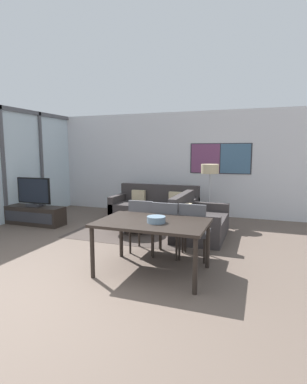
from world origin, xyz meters
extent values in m
plane|color=brown|center=(0.00, 0.00, 0.00)|extent=(24.00, 24.00, 0.00)
cube|color=silver|center=(0.00, 5.25, 1.40)|extent=(7.82, 0.06, 2.80)
cube|color=#2D2D33|center=(1.33, 5.21, 1.55)|extent=(1.59, 0.01, 0.80)
cube|color=#753D66|center=(0.95, 5.20, 1.55)|extent=(0.76, 0.02, 0.76)
cube|color=#426684|center=(1.72, 5.20, 1.55)|extent=(0.76, 0.02, 0.76)
cube|color=silver|center=(-3.41, 2.62, 1.40)|extent=(0.02, 5.25, 2.80)
cube|color=#515156|center=(-3.38, 2.62, 1.40)|extent=(0.07, 0.08, 2.80)
cube|color=#515156|center=(-3.38, 3.94, 1.40)|extent=(0.07, 0.08, 2.80)
cube|color=#473D38|center=(-0.15, 2.90, 0.00)|extent=(2.63, 1.69, 0.01)
cube|color=black|center=(-2.68, 2.81, 0.22)|extent=(1.47, 0.46, 0.44)
cube|color=#2D2D33|center=(-2.68, 2.57, 0.22)|extent=(1.36, 0.01, 0.24)
cube|color=#2D2D33|center=(-2.68, 2.81, 0.46)|extent=(0.36, 0.20, 0.05)
cube|color=#2D2D33|center=(-2.68, 2.81, 0.53)|extent=(0.06, 0.03, 0.08)
cube|color=black|center=(-2.68, 2.81, 0.82)|extent=(0.92, 0.04, 0.62)
cube|color=black|center=(-2.68, 2.78, 0.82)|extent=(0.85, 0.01, 0.55)
cube|color=#383333|center=(-0.15, 4.19, 0.21)|extent=(2.14, 0.96, 0.42)
cube|color=#383333|center=(-0.15, 4.58, 0.43)|extent=(2.14, 0.16, 0.87)
cube|color=#383333|center=(-1.15, 4.19, 0.30)|extent=(0.14, 0.96, 0.60)
cube|color=#383333|center=(0.85, 4.19, 0.30)|extent=(0.14, 0.96, 0.60)
cube|color=#C6B289|center=(-0.66, 4.40, 0.57)|extent=(0.36, 0.12, 0.30)
cube|color=#C6B289|center=(0.37, 4.40, 0.57)|extent=(0.36, 0.12, 0.30)
cube|color=#383333|center=(1.27, 3.09, 0.21)|extent=(0.96, 1.51, 0.42)
cube|color=#383333|center=(0.87, 3.09, 0.43)|extent=(0.16, 1.51, 0.87)
cube|color=#383333|center=(1.27, 2.40, 0.30)|extent=(0.96, 0.14, 0.60)
cube|color=#383333|center=(1.27, 3.77, 0.30)|extent=(0.96, 0.14, 0.60)
cube|color=#C6B289|center=(1.05, 2.75, 0.57)|extent=(0.12, 0.36, 0.30)
cylinder|color=black|center=(-0.15, 2.90, 0.01)|extent=(0.44, 0.44, 0.03)
cylinder|color=black|center=(-0.15, 2.90, 0.18)|extent=(0.18, 0.18, 0.35)
cylinder|color=black|center=(-0.15, 2.90, 0.37)|extent=(0.98, 0.98, 0.04)
cube|color=black|center=(0.95, 1.06, 0.74)|extent=(1.55, 1.02, 0.04)
cylinder|color=black|center=(0.24, 0.61, 0.36)|extent=(0.06, 0.06, 0.72)
cylinder|color=black|center=(1.67, 0.61, 0.36)|extent=(0.06, 0.06, 0.72)
cylinder|color=black|center=(0.24, 1.51, 0.36)|extent=(0.06, 0.06, 0.72)
cylinder|color=black|center=(1.67, 1.51, 0.36)|extent=(0.06, 0.06, 0.72)
cube|color=#4C4C51|center=(0.51, 1.89, 0.43)|extent=(0.46, 0.46, 0.06)
cube|color=#4C4C51|center=(0.51, 1.69, 0.70)|extent=(0.42, 0.05, 0.46)
cylinder|color=black|center=(0.31, 1.69, 0.20)|extent=(0.04, 0.04, 0.40)
cylinder|color=black|center=(0.71, 1.69, 0.20)|extent=(0.04, 0.04, 0.40)
cylinder|color=black|center=(0.31, 2.09, 0.20)|extent=(0.04, 0.04, 0.40)
cylinder|color=black|center=(0.71, 2.09, 0.20)|extent=(0.04, 0.04, 0.40)
cube|color=#4C4C51|center=(0.95, 1.83, 0.43)|extent=(0.46, 0.46, 0.06)
cube|color=#4C4C51|center=(0.95, 1.62, 0.70)|extent=(0.42, 0.05, 0.46)
cylinder|color=black|center=(0.75, 1.63, 0.20)|extent=(0.04, 0.04, 0.40)
cylinder|color=black|center=(1.15, 1.63, 0.20)|extent=(0.04, 0.04, 0.40)
cylinder|color=black|center=(0.75, 2.03, 0.20)|extent=(0.04, 0.04, 0.40)
cylinder|color=black|center=(1.15, 2.03, 0.20)|extent=(0.04, 0.04, 0.40)
cube|color=#4C4C51|center=(1.39, 1.86, 0.43)|extent=(0.46, 0.46, 0.06)
cube|color=#4C4C51|center=(1.39, 1.65, 0.70)|extent=(0.42, 0.05, 0.46)
cylinder|color=black|center=(1.19, 1.66, 0.20)|extent=(0.04, 0.04, 0.40)
cylinder|color=black|center=(1.59, 1.66, 0.20)|extent=(0.04, 0.04, 0.40)
cylinder|color=black|center=(1.19, 2.06, 0.20)|extent=(0.04, 0.04, 0.40)
cylinder|color=black|center=(1.59, 2.06, 0.20)|extent=(0.04, 0.04, 0.40)
cylinder|color=slate|center=(1.03, 0.99, 0.80)|extent=(0.26, 0.26, 0.09)
torus|color=slate|center=(1.03, 0.99, 0.84)|extent=(0.26, 0.26, 0.02)
cylinder|color=#2D2D33|center=(1.22, 4.33, 0.01)|extent=(0.28, 0.28, 0.02)
cylinder|color=#B7B7BC|center=(1.22, 4.33, 0.62)|extent=(0.03, 0.03, 1.19)
cylinder|color=#C6B289|center=(1.22, 4.33, 1.33)|extent=(0.42, 0.42, 0.22)
camera|label=1|loc=(2.37, -2.83, 1.74)|focal=28.00mm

